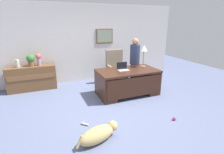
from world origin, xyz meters
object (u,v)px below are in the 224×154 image
dog_toy_ball (174,119)px  dog_toy_bone (85,124)px  desk_lamp (144,49)px  vase_empty (17,63)px  armchair (116,69)px  dog_lying (99,134)px  laptop (123,68)px  desk (128,81)px  credenza (32,78)px  potted_plant (31,60)px  vase_with_flowers (39,58)px  person_standing (135,62)px

dog_toy_ball → dog_toy_bone: (-1.90, 0.57, -0.01)m
desk_lamp → vase_empty: bearing=159.2°
armchair → dog_toy_ball: 2.79m
dog_lying → laptop: laptop is taller
desk_lamp → dog_toy_bone: 2.87m
desk → armchair: size_ratio=1.50×
credenza → armchair: size_ratio=1.23×
armchair → laptop: armchair is taller
desk → potted_plant: (-2.59, 1.54, 0.56)m
credenza → dog_toy_ball: size_ratio=18.80×
vase_with_flowers → vase_empty: (-0.61, 0.00, -0.10)m
desk → laptop: 0.43m
dog_lying → potted_plant: 3.56m
person_standing → credenza: bearing=163.3°
dog_lying → vase_empty: vase_empty is taller
person_standing → vase_with_flowers: 3.06m
person_standing → vase_empty: (-3.51, 0.95, 0.07)m
vase_with_flowers → dog_toy_ball: size_ratio=4.88×
credenza → potted_plant: bearing=2.4°
person_standing → armchair: bearing=136.2°
dog_lying → dog_toy_ball: bearing=1.4°
dog_toy_ball → credenza: bearing=132.0°
person_standing → dog_toy_bone: size_ratio=8.11×
dog_lying → vase_empty: size_ratio=3.70×
vase_empty → dog_toy_ball: bearing=-44.8°
vase_with_flowers → vase_empty: vase_with_flowers is taller
potted_plant → dog_toy_ball: potted_plant is taller
armchair → dog_lying: size_ratio=1.35×
laptop → dog_toy_ball: (0.44, -1.78, -0.77)m
laptop → dog_toy_bone: (-1.46, -1.21, -0.79)m
person_standing → laptop: 0.86m
armchair → person_standing: bearing=-43.8°
desk → credenza: bearing=149.6°
laptop → dog_toy_bone: laptop is taller
desk_lamp → dog_toy_ball: (-0.32, -1.89, -1.25)m
credenza → person_standing: 3.34m
dog_lying → dog_toy_ball: 1.79m
dog_lying → dog_toy_bone: size_ratio=4.40×
laptop → dog_toy_ball: 1.98m
person_standing → potted_plant: (-3.13, 0.95, 0.15)m
dog_lying → dog_toy_bone: dog_lying is taller
dog_lying → potted_plant: potted_plant is taller
desk → armchair: armchair is taller
desk → person_standing: size_ratio=1.09×
desk → desk_lamp: 1.09m
dog_toy_bone → vase_with_flowers: bearing=105.8°
desk_lamp → vase_with_flowers: 3.28m
desk → laptop: size_ratio=5.48×
vase_with_flowers → person_standing: bearing=-18.2°
vase_empty → potted_plant: potted_plant is taller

